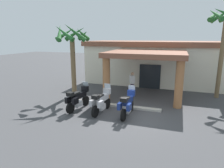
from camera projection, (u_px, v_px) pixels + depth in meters
name	position (u px, v px, depth m)	size (l,w,h in m)	color
ground_plane	(132.00, 115.00, 11.43)	(80.00, 80.00, 0.00)	#424244
motel_building	(154.00, 62.00, 19.16)	(12.97, 10.21, 4.00)	silver
motorcycle_black	(78.00, 99.00, 12.19)	(0.81, 2.21, 1.61)	black
motorcycle_silver	(101.00, 102.00, 11.65)	(0.74, 2.21, 1.61)	black
motorcycle_blue	(127.00, 104.00, 11.19)	(0.71, 2.21, 1.61)	black
pedestrian	(132.00, 82.00, 15.27)	(0.50, 0.32, 1.78)	#3F334C
palm_tree_roadside	(73.00, 42.00, 14.59)	(2.68, 2.67, 5.39)	brown
curb_strip	(109.00, 105.00, 13.04)	(6.72, 0.36, 0.12)	#ADA89E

